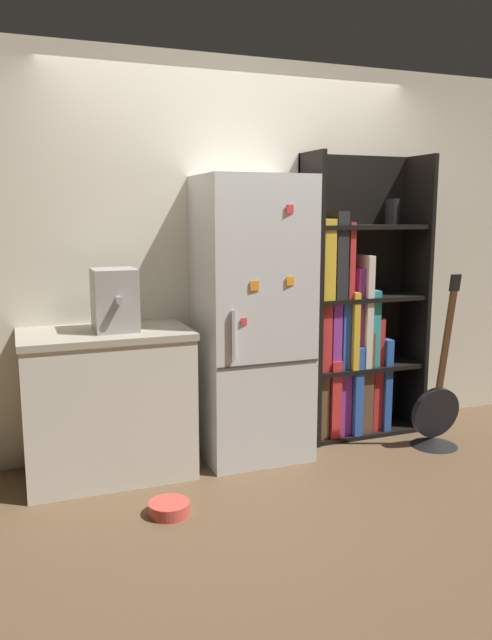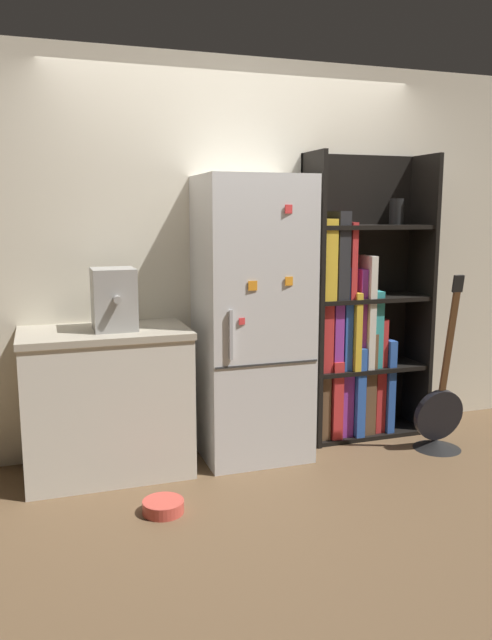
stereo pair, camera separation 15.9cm
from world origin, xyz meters
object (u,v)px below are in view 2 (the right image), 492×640
Objects in this scene: guitar at (438,425)px; pet_bowl at (163,506)px; refrigerator at (252,319)px; espresso_machine at (114,299)px; bookshelf at (352,325)px.

guitar is 5.36× the size of pet_bowl.
guitar reaches higher than pet_bowl.
refrigerator reaches higher than espresso_machine.
espresso_machine is 1.23m from pet_bowl.
bookshelf is (0.80, 0.13, -0.10)m from refrigerator.
pet_bowl is at bearing -138.32° from refrigerator.
guitar is 1.99m from pet_bowl.
espresso_machine is (-0.88, -0.02, 0.17)m from refrigerator.
refrigerator is 1.51× the size of guitar.
bookshelf reaches higher than refrigerator.
pet_bowl is (-1.96, -0.32, -0.13)m from guitar.
guitar is at bearing -8.43° from espresso_machine.
refrigerator is at bearing -170.59° from bookshelf.
bookshelf is 0.90m from guitar.
refrigerator is at bearing 0.99° from espresso_machine.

